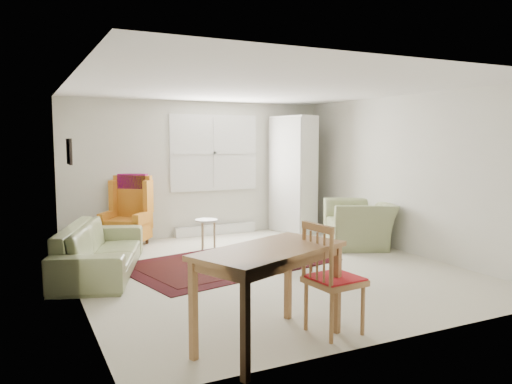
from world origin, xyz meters
name	(u,v)px	position (x,y,z in m)	size (l,w,h in m)	color
room	(260,178)	(0.02, 0.21, 1.26)	(5.04, 5.54, 2.51)	beige
rug	(228,262)	(-0.35, 0.52, 0.01)	(2.90, 1.86, 0.03)	black
sofa	(100,240)	(-2.10, 0.78, 0.46)	(2.26, 0.88, 0.91)	#879060
armchair	(359,219)	(2.10, 0.64, 0.46)	(1.17, 1.03, 0.91)	#879060
wingback_chair	(126,211)	(-1.44, 2.35, 0.61)	(0.70, 0.74, 1.21)	#C6761E
coffee_table	(295,254)	(0.39, -0.15, 0.19)	(0.48, 0.48, 0.39)	#472A15
stool	(206,234)	(-0.29, 1.57, 0.25)	(0.37, 0.37, 0.50)	white
cabinet	(293,174)	(1.76, 2.28, 1.12)	(0.47, 0.90, 2.25)	white
desk	(270,297)	(-1.15, -2.35, 0.44)	(1.37, 0.69, 0.87)	#9D6F3F
desk_chair	(335,278)	(-0.48, -2.35, 0.52)	(0.46, 0.46, 1.05)	#9D6F3F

